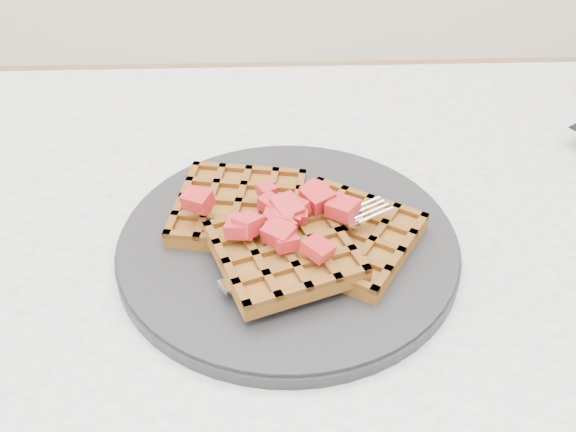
{
  "coord_description": "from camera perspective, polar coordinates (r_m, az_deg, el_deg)",
  "views": [
    {
      "loc": [
        -0.1,
        -0.42,
        1.15
      ],
      "look_at": [
        -0.08,
        0.02,
        0.79
      ],
      "focal_mm": 40.0,
      "sensor_mm": 36.0,
      "label": 1
    }
  ],
  "objects": [
    {
      "name": "waffles",
      "position": [
        0.57,
        0.03,
        -1.23
      ],
      "size": [
        0.24,
        0.21,
        0.03
      ],
      "color": "brown",
      "rests_on": "plate"
    },
    {
      "name": "table",
      "position": [
        0.67,
        7.01,
        -11.19
      ],
      "size": [
        1.2,
        0.8,
        0.75
      ],
      "color": "white",
      "rests_on": "ground"
    },
    {
      "name": "fork",
      "position": [
        0.56,
        2.87,
        -2.92
      ],
      "size": [
        0.17,
        0.11,
        0.02
      ],
      "primitive_type": null,
      "rotation": [
        0.0,
        0.0,
        -1.03
      ],
      "color": "silver",
      "rests_on": "plate"
    },
    {
      "name": "plate",
      "position": [
        0.59,
        0.0,
        -2.42
      ],
      "size": [
        0.31,
        0.31,
        0.02
      ],
      "primitive_type": "cylinder",
      "color": "black",
      "rests_on": "table"
    },
    {
      "name": "strawberry_pile",
      "position": [
        0.56,
        0.0,
        1.11
      ],
      "size": [
        0.15,
        0.15,
        0.02
      ],
      "primitive_type": null,
      "color": "maroon",
      "rests_on": "waffles"
    }
  ]
}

